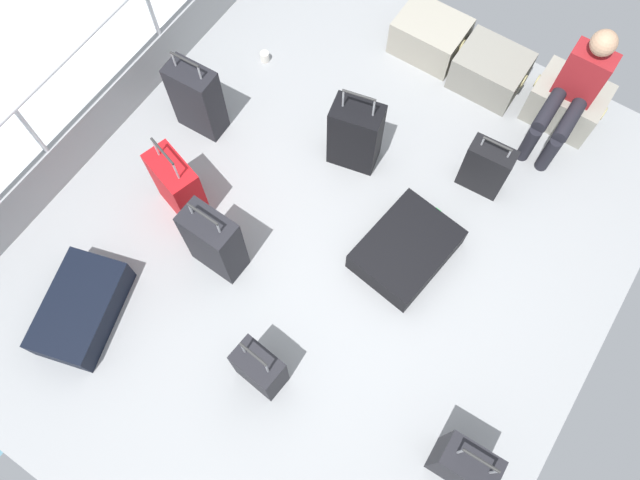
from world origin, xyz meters
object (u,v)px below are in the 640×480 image
(suitcase_0, at_px, (178,186))
(suitcase_5, at_px, (463,465))
(paper_cup, at_px, (265,57))
(cargo_crate_0, at_px, (430,36))
(suitcase_6, at_px, (214,242))
(suitcase_7, at_px, (81,309))
(suitcase_8, at_px, (486,168))
(cargo_crate_2, at_px, (566,103))
(suitcase_3, at_px, (197,99))
(passenger_seated, at_px, (574,90))
(cargo_crate_1, at_px, (490,71))
(suitcase_1, at_px, (406,249))
(suitcase_2, at_px, (355,135))
(suitcase_4, at_px, (260,369))

(suitcase_0, relative_size, suitcase_5, 1.07)
(paper_cup, bearing_deg, cargo_crate_0, 38.20)
(suitcase_6, xyz_separation_m, paper_cup, (-0.85, 1.81, -0.31))
(cargo_crate_0, xyz_separation_m, suitcase_7, (-0.93, -3.68, -0.05))
(suitcase_8, bearing_deg, cargo_crate_0, 136.87)
(cargo_crate_2, height_order, suitcase_3, suitcase_3)
(paper_cup, bearing_deg, passenger_seated, 16.56)
(cargo_crate_1, bearing_deg, suitcase_1, -82.82)
(cargo_crate_0, distance_m, passenger_seated, 1.41)
(suitcase_5, bearing_deg, cargo_crate_2, 101.59)
(cargo_crate_0, height_order, suitcase_2, suitcase_2)
(suitcase_1, relative_size, suitcase_5, 1.07)
(cargo_crate_1, distance_m, paper_cup, 2.04)
(cargo_crate_0, xyz_separation_m, suitcase_6, (-0.34, -2.75, 0.18))
(suitcase_8, relative_size, paper_cup, 6.39)
(suitcase_1, relative_size, suitcase_8, 1.33)
(suitcase_6, height_order, paper_cup, suitcase_6)
(suitcase_3, height_order, suitcase_6, suitcase_3)
(suitcase_3, xyz_separation_m, suitcase_5, (3.22, -1.30, -0.06))
(cargo_crate_2, relative_size, paper_cup, 6.27)
(suitcase_1, xyz_separation_m, suitcase_2, (-0.83, 0.54, 0.23))
(suitcase_6, distance_m, suitcase_7, 1.13)
(suitcase_7, bearing_deg, suitcase_3, 99.30)
(cargo_crate_1, xyz_separation_m, cargo_crate_2, (0.71, 0.05, 0.02))
(suitcase_2, xyz_separation_m, suitcase_4, (0.44, -1.96, -0.09))
(cargo_crate_2, relative_size, suitcase_5, 0.79)
(cargo_crate_1, relative_size, cargo_crate_2, 1.00)
(cargo_crate_1, xyz_separation_m, paper_cup, (-1.83, -0.89, -0.13))
(cargo_crate_2, distance_m, suitcase_5, 3.16)
(suitcase_2, bearing_deg, suitcase_8, 19.57)
(cargo_crate_1, relative_size, suitcase_7, 0.69)
(suitcase_2, height_order, suitcase_3, suitcase_2)
(suitcase_0, xyz_separation_m, paper_cup, (-0.31, 1.57, -0.27))
(cargo_crate_2, height_order, suitcase_7, cargo_crate_2)
(suitcase_8, bearing_deg, suitcase_1, -102.06)
(passenger_seated, bearing_deg, suitcase_7, -123.04)
(cargo_crate_2, xyz_separation_m, suitcase_6, (-1.68, -2.75, 0.16))
(suitcase_7, bearing_deg, cargo_crate_0, 75.79)
(cargo_crate_1, bearing_deg, paper_cup, -154.02)
(passenger_seated, relative_size, suitcase_5, 1.38)
(passenger_seated, xyz_separation_m, suitcase_8, (-0.28, -0.81, -0.31))
(cargo_crate_1, height_order, suitcase_7, cargo_crate_1)
(suitcase_2, distance_m, suitcase_6, 1.44)
(cargo_crate_1, xyz_separation_m, suitcase_6, (-0.97, -2.70, 0.18))
(suitcase_1, bearing_deg, suitcase_6, -145.03)
(cargo_crate_0, bearing_deg, suitcase_8, -43.13)
(suitcase_1, height_order, paper_cup, suitcase_1)
(cargo_crate_0, bearing_deg, suitcase_1, -65.40)
(passenger_seated, xyz_separation_m, suitcase_6, (-1.68, -2.56, -0.22))
(suitcase_4, height_order, suitcase_6, suitcase_6)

